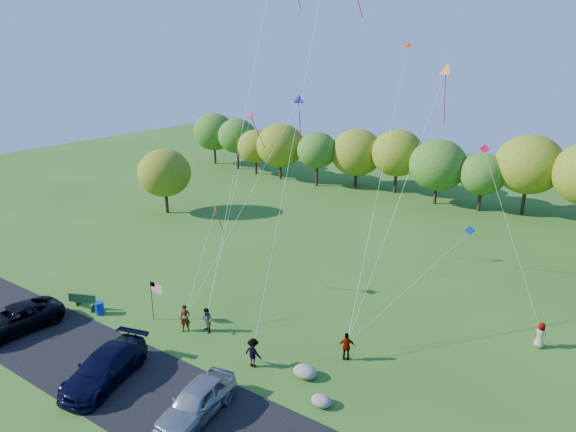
% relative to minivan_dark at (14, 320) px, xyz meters
% --- Properties ---
extents(ground, '(140.00, 140.00, 0.00)m').
position_rel_minivan_dark_xyz_m(ground, '(11.40, 4.60, -0.85)').
color(ground, '#2C5919').
rests_on(ground, ground).
extents(asphalt_lane, '(44.00, 6.00, 0.06)m').
position_rel_minivan_dark_xyz_m(asphalt_lane, '(11.40, 0.60, -0.82)').
color(asphalt_lane, black).
rests_on(asphalt_lane, ground).
extents(treeline, '(75.38, 27.67, 8.59)m').
position_rel_minivan_dark_xyz_m(treeline, '(7.82, 41.17, 3.83)').
color(treeline, '#382714').
rests_on(treeline, ground).
extents(minivan_dark, '(3.11, 5.91, 1.59)m').
position_rel_minivan_dark_xyz_m(minivan_dark, '(0.00, 0.00, 0.00)').
color(minivan_dark, black).
rests_on(minivan_dark, asphalt_lane).
extents(minivan_navy, '(3.73, 6.04, 1.63)m').
position_rel_minivan_dark_xyz_m(minivan_navy, '(8.96, -0.05, 0.02)').
color(minivan_navy, black).
rests_on(minivan_navy, asphalt_lane).
extents(minivan_silver, '(2.57, 5.03, 1.64)m').
position_rel_minivan_dark_xyz_m(minivan_silver, '(14.89, 0.71, 0.03)').
color(minivan_silver, '#93979D').
rests_on(minivan_silver, asphalt_lane).
extents(flyer_a, '(0.77, 0.75, 1.78)m').
position_rel_minivan_dark_xyz_m(flyer_a, '(8.77, 6.06, 0.03)').
color(flyer_a, '#4C4C59').
rests_on(flyer_a, ground).
extents(flyer_b, '(0.97, 0.88, 1.62)m').
position_rel_minivan_dark_xyz_m(flyer_b, '(9.94, 6.73, -0.04)').
color(flyer_b, '#4C4C59').
rests_on(flyer_b, ground).
extents(flyer_c, '(1.11, 0.65, 1.70)m').
position_rel_minivan_dark_xyz_m(flyer_c, '(14.57, 5.51, -0.00)').
color(flyer_c, '#4C4C59').
rests_on(flyer_c, ground).
extents(flyer_d, '(1.06, 0.88, 1.69)m').
position_rel_minivan_dark_xyz_m(flyer_d, '(18.55, 8.99, -0.01)').
color(flyer_d, '#4C4C59').
rests_on(flyer_d, ground).
extents(flyer_e, '(0.91, 0.75, 1.59)m').
position_rel_minivan_dark_xyz_m(flyer_e, '(27.38, 16.59, -0.06)').
color(flyer_e, '#4C4C59').
rests_on(flyer_e, ground).
extents(park_bench, '(1.94, 1.08, 1.10)m').
position_rel_minivan_dark_xyz_m(park_bench, '(0.91, 4.26, -0.26)').
color(park_bench, '#153918').
rests_on(park_bench, ground).
extents(trash_barrel, '(0.57, 0.57, 0.85)m').
position_rel_minivan_dark_xyz_m(trash_barrel, '(2.44, 4.40, -0.43)').
color(trash_barrel, '#0B28AD').
rests_on(trash_barrel, ground).
extents(flag_assembly, '(1.03, 0.67, 2.79)m').
position_rel_minivan_dark_xyz_m(flag_assembly, '(6.29, 5.90, 1.26)').
color(flag_assembly, black).
rests_on(flag_assembly, ground).
extents(boulder_near, '(1.34, 1.05, 0.67)m').
position_rel_minivan_dark_xyz_m(boulder_near, '(17.49, 6.27, -0.52)').
color(boulder_near, gray).
rests_on(boulder_near, ground).
extents(boulder_far, '(1.06, 0.88, 0.55)m').
position_rel_minivan_dark_xyz_m(boulder_far, '(19.41, 4.76, -0.58)').
color(boulder_far, slate).
rests_on(boulder_far, ground).
extents(kites_aloft, '(17.92, 10.99, 19.27)m').
position_rel_minivan_dark_xyz_m(kites_aloft, '(12.17, 17.83, 17.83)').
color(kites_aloft, '#D71754').
rests_on(kites_aloft, ground).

